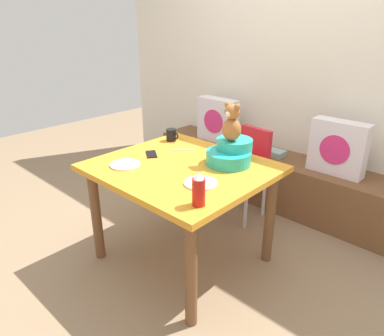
{
  "coord_description": "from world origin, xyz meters",
  "views": [
    {
      "loc": [
        1.52,
        -1.53,
        1.63
      ],
      "look_at": [
        0.0,
        0.1,
        0.69
      ],
      "focal_mm": 32.99,
      "sensor_mm": 36.0,
      "label": 1
    }
  ],
  "objects_px": {
    "pillow_floral_left": "(218,120)",
    "book_stack": "(274,153)",
    "teddy_bear": "(232,123)",
    "highchair": "(245,161)",
    "cell_phone": "(151,154)",
    "coffee_mug": "(171,135)",
    "infant_seat_teal": "(230,153)",
    "pillow_floral_right": "(338,148)",
    "dining_table": "(182,180)",
    "ketchup_bottle": "(199,190)",
    "dinner_plate_far": "(201,183)",
    "dinner_plate_near": "(125,165)"
  },
  "relations": [
    {
      "from": "pillow_floral_left",
      "to": "book_stack",
      "type": "height_order",
      "value": "pillow_floral_left"
    },
    {
      "from": "teddy_bear",
      "to": "highchair",
      "type": "bearing_deg",
      "value": 114.41
    },
    {
      "from": "highchair",
      "to": "cell_phone",
      "type": "xyz_separation_m",
      "value": [
        -0.25,
        -0.81,
        0.22
      ]
    },
    {
      "from": "book_stack",
      "to": "coffee_mug",
      "type": "relative_size",
      "value": 1.67
    },
    {
      "from": "highchair",
      "to": "teddy_bear",
      "type": "relative_size",
      "value": 3.16
    },
    {
      "from": "infant_seat_teal",
      "to": "pillow_floral_right",
      "type": "bearing_deg",
      "value": 70.3
    },
    {
      "from": "dining_table",
      "to": "infant_seat_teal",
      "type": "distance_m",
      "value": 0.37
    },
    {
      "from": "dining_table",
      "to": "cell_phone",
      "type": "height_order",
      "value": "cell_phone"
    },
    {
      "from": "highchair",
      "to": "ketchup_bottle",
      "type": "relative_size",
      "value": 4.27
    },
    {
      "from": "coffee_mug",
      "to": "dinner_plate_far",
      "type": "bearing_deg",
      "value": -32.18
    },
    {
      "from": "teddy_bear",
      "to": "pillow_floral_left",
      "type": "bearing_deg",
      "value": 132.53
    },
    {
      "from": "teddy_bear",
      "to": "cell_phone",
      "type": "relative_size",
      "value": 1.74
    },
    {
      "from": "dining_table",
      "to": "dinner_plate_near",
      "type": "height_order",
      "value": "dinner_plate_near"
    },
    {
      "from": "highchair",
      "to": "teddy_bear",
      "type": "height_order",
      "value": "teddy_bear"
    },
    {
      "from": "dining_table",
      "to": "coffee_mug",
      "type": "relative_size",
      "value": 9.2
    },
    {
      "from": "pillow_floral_left",
      "to": "coffee_mug",
      "type": "relative_size",
      "value": 3.67
    },
    {
      "from": "dining_table",
      "to": "dinner_plate_far",
      "type": "height_order",
      "value": "dinner_plate_far"
    },
    {
      "from": "book_stack",
      "to": "cell_phone",
      "type": "xyz_separation_m",
      "value": [
        -0.28,
        -1.25,
        0.26
      ]
    },
    {
      "from": "dining_table",
      "to": "infant_seat_teal",
      "type": "height_order",
      "value": "infant_seat_teal"
    },
    {
      "from": "dining_table",
      "to": "ketchup_bottle",
      "type": "height_order",
      "value": "ketchup_bottle"
    },
    {
      "from": "teddy_bear",
      "to": "ketchup_bottle",
      "type": "distance_m",
      "value": 0.65
    },
    {
      "from": "book_stack",
      "to": "cell_phone",
      "type": "relative_size",
      "value": 1.39
    },
    {
      "from": "pillow_floral_left",
      "to": "dining_table",
      "type": "height_order",
      "value": "pillow_floral_left"
    },
    {
      "from": "infant_seat_teal",
      "to": "dining_table",
      "type": "bearing_deg",
      "value": -130.29
    },
    {
      "from": "highchair",
      "to": "dining_table",
      "type": "bearing_deg",
      "value": -86.94
    },
    {
      "from": "dining_table",
      "to": "pillow_floral_right",
      "type": "bearing_deg",
      "value": 65.42
    },
    {
      "from": "pillow_floral_right",
      "to": "highchair",
      "type": "distance_m",
      "value": 0.75
    },
    {
      "from": "book_stack",
      "to": "dining_table",
      "type": "height_order",
      "value": "dining_table"
    },
    {
      "from": "pillow_floral_right",
      "to": "dinner_plate_near",
      "type": "height_order",
      "value": "pillow_floral_right"
    },
    {
      "from": "pillow_floral_left",
      "to": "dinner_plate_far",
      "type": "xyz_separation_m",
      "value": [
        0.97,
        -1.35,
        0.07
      ]
    },
    {
      "from": "coffee_mug",
      "to": "dinner_plate_near",
      "type": "relative_size",
      "value": 0.6
    },
    {
      "from": "pillow_floral_left",
      "to": "infant_seat_teal",
      "type": "xyz_separation_m",
      "value": [
        0.89,
        -0.97,
        0.13
      ]
    },
    {
      "from": "dinner_plate_near",
      "to": "pillow_floral_left",
      "type": "bearing_deg",
      "value": 105.51
    },
    {
      "from": "infant_seat_teal",
      "to": "teddy_bear",
      "type": "xyz_separation_m",
      "value": [
        0.0,
        -0.0,
        0.21
      ]
    },
    {
      "from": "highchair",
      "to": "ketchup_bottle",
      "type": "height_order",
      "value": "ketchup_bottle"
    },
    {
      "from": "dining_table",
      "to": "highchair",
      "type": "bearing_deg",
      "value": 93.06
    },
    {
      "from": "infant_seat_teal",
      "to": "teddy_bear",
      "type": "height_order",
      "value": "teddy_bear"
    },
    {
      "from": "pillow_floral_left",
      "to": "dinner_plate_far",
      "type": "distance_m",
      "value": 1.66
    },
    {
      "from": "teddy_bear",
      "to": "coffee_mug",
      "type": "distance_m",
      "value": 0.67
    },
    {
      "from": "pillow_floral_left",
      "to": "pillow_floral_right",
      "type": "xyz_separation_m",
      "value": [
        1.24,
        0.0,
        0.0
      ]
    },
    {
      "from": "pillow_floral_left",
      "to": "highchair",
      "type": "xyz_separation_m",
      "value": [
        0.64,
        -0.42,
        -0.16
      ]
    },
    {
      "from": "book_stack",
      "to": "highchair",
      "type": "distance_m",
      "value": 0.44
    },
    {
      "from": "ketchup_bottle",
      "to": "dinner_plate_near",
      "type": "bearing_deg",
      "value": 174.42
    },
    {
      "from": "pillow_floral_left",
      "to": "coffee_mug",
      "type": "bearing_deg",
      "value": -73.86
    },
    {
      "from": "cell_phone",
      "to": "book_stack",
      "type": "bearing_deg",
      "value": 22.37
    },
    {
      "from": "teddy_bear",
      "to": "coffee_mug",
      "type": "height_order",
      "value": "teddy_bear"
    },
    {
      "from": "book_stack",
      "to": "infant_seat_teal",
      "type": "relative_size",
      "value": 0.61
    },
    {
      "from": "pillow_floral_left",
      "to": "infant_seat_teal",
      "type": "distance_m",
      "value": 1.33
    },
    {
      "from": "infant_seat_teal",
      "to": "cell_phone",
      "type": "bearing_deg",
      "value": -153.5
    },
    {
      "from": "book_stack",
      "to": "coffee_mug",
      "type": "height_order",
      "value": "coffee_mug"
    }
  ]
}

